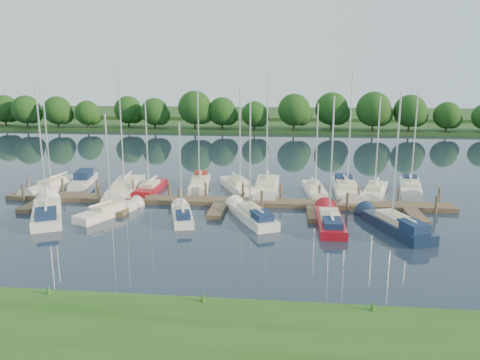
# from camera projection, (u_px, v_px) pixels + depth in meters

# --- Properties ---
(ground) EXTENTS (260.00, 260.00, 0.00)m
(ground) POSITION_uv_depth(u_px,v_px,m) (207.00, 233.00, 34.03)
(ground) COLOR #192333
(ground) RESTS_ON ground
(near_bank) EXTENTS (90.00, 10.00, 0.50)m
(near_bank) POSITION_uv_depth(u_px,v_px,m) (136.00, 359.00, 18.45)
(near_bank) COLOR #214D16
(near_bank) RESTS_ON ground
(dock) EXTENTS (40.00, 6.00, 0.40)m
(dock) POSITION_uv_depth(u_px,v_px,m) (221.00, 203.00, 41.08)
(dock) COLOR #4D3F2B
(dock) RESTS_ON ground
(mooring_pilings) EXTENTS (38.24, 2.84, 2.00)m
(mooring_pilings) POSITION_uv_depth(u_px,v_px,m) (223.00, 196.00, 42.09)
(mooring_pilings) COLOR #473D33
(mooring_pilings) RESTS_ON ground
(far_shore) EXTENTS (180.00, 30.00, 0.60)m
(far_shore) POSITION_uv_depth(u_px,v_px,m) (264.00, 125.00, 106.77)
(far_shore) COLOR #1E3E17
(far_shore) RESTS_ON ground
(distant_hill) EXTENTS (220.00, 40.00, 1.40)m
(distant_hill) POSITION_uv_depth(u_px,v_px,m) (269.00, 114.00, 130.94)
(distant_hill) COLOR #305625
(distant_hill) RESTS_ON ground
(treeline) EXTENTS (145.93, 9.87, 8.19)m
(treeline) POSITION_uv_depth(u_px,v_px,m) (291.00, 112.00, 92.75)
(treeline) COLOR #38281C
(treeline) RESTS_ON ground
(sailboat_n_0) EXTENTS (2.74, 8.21, 10.40)m
(sailboat_n_0) POSITION_uv_depth(u_px,v_px,m) (53.00, 187.00, 47.00)
(sailboat_n_0) COLOR white
(sailboat_n_0) RESTS_ON ground
(motorboat) EXTENTS (2.74, 6.27, 1.78)m
(motorboat) POSITION_uv_depth(u_px,v_px,m) (84.00, 181.00, 49.29)
(motorboat) COLOR white
(motorboat) RESTS_ON ground
(sailboat_n_2) EXTENTS (3.54, 10.10, 12.71)m
(sailboat_n_2) POSITION_uv_depth(u_px,v_px,m) (125.00, 190.00, 45.70)
(sailboat_n_2) COLOR white
(sailboat_n_2) RESTS_ON ground
(sailboat_n_3) EXTENTS (1.81, 7.34, 9.37)m
(sailboat_n_3) POSITION_uv_depth(u_px,v_px,m) (150.00, 189.00, 45.95)
(sailboat_n_3) COLOR maroon
(sailboat_n_3) RESTS_ON ground
(sailboat_n_4) EXTENTS (2.74, 8.10, 10.23)m
(sailboat_n_4) POSITION_uv_depth(u_px,v_px,m) (200.00, 185.00, 47.71)
(sailboat_n_4) COLOR white
(sailboat_n_4) RESTS_ON ground
(sailboat_n_5) EXTENTS (4.55, 8.08, 10.60)m
(sailboat_n_5) POSITION_uv_depth(u_px,v_px,m) (239.00, 188.00, 46.35)
(sailboat_n_5) COLOR white
(sailboat_n_5) RESTS_ON ground
(sailboat_n_6) EXTENTS (2.24, 9.37, 12.05)m
(sailboat_n_6) POSITION_uv_depth(u_px,v_px,m) (267.00, 189.00, 46.04)
(sailboat_n_6) COLOR white
(sailboat_n_6) RESTS_ON ground
(sailboat_n_7) EXTENTS (2.27, 7.10, 9.01)m
(sailboat_n_7) POSITION_uv_depth(u_px,v_px,m) (315.00, 191.00, 45.26)
(sailboat_n_7) COLOR white
(sailboat_n_7) RESTS_ON ground
(sailboat_n_8) EXTENTS (2.36, 9.63, 12.16)m
(sailboat_n_8) POSITION_uv_depth(u_px,v_px,m) (346.00, 190.00, 45.33)
(sailboat_n_8) COLOR white
(sailboat_n_8) RESTS_ON ground
(sailboat_n_9) EXTENTS (3.52, 7.59, 9.68)m
(sailboat_n_9) POSITION_uv_depth(u_px,v_px,m) (375.00, 192.00, 44.68)
(sailboat_n_9) COLOR white
(sailboat_n_9) RESTS_ON ground
(sailboat_n_10) EXTENTS (3.21, 8.13, 10.14)m
(sailboat_n_10) POSITION_uv_depth(u_px,v_px,m) (410.00, 188.00, 46.47)
(sailboat_n_10) COLOR white
(sailboat_n_10) RESTS_ON ground
(sailboat_s_0) EXTENTS (5.59, 8.81, 11.53)m
(sailboat_s_0) POSITION_uv_depth(u_px,v_px,m) (47.00, 213.00, 37.83)
(sailboat_s_0) COLOR white
(sailboat_s_0) RESTS_ON ground
(sailboat_s_1) EXTENTS (3.72, 6.53, 8.62)m
(sailboat_s_1) POSITION_uv_depth(u_px,v_px,m) (109.00, 212.00, 38.17)
(sailboat_s_1) COLOR white
(sailboat_s_1) RESTS_ON ground
(sailboat_s_2) EXTENTS (2.89, 6.20, 8.00)m
(sailboat_s_2) POSITION_uv_depth(u_px,v_px,m) (182.00, 216.00, 37.12)
(sailboat_s_2) COLOR white
(sailboat_s_2) RESTS_ON ground
(sailboat_s_3) EXTENTS (4.55, 7.37, 9.74)m
(sailboat_s_3) POSITION_uv_depth(u_px,v_px,m) (252.00, 216.00, 36.99)
(sailboat_s_3) COLOR white
(sailboat_s_3) RESTS_ON ground
(sailboat_s_4) EXTENTS (1.96, 7.94, 10.06)m
(sailboat_s_4) POSITION_uv_depth(u_px,v_px,m) (330.00, 221.00, 35.74)
(sailboat_s_4) COLOR maroon
(sailboat_s_4) RESTS_ON ground
(sailboat_s_5) EXTENTS (4.27, 8.14, 10.58)m
(sailboat_s_5) POSITION_uv_depth(u_px,v_px,m) (395.00, 226.00, 34.40)
(sailboat_s_5) COLOR #111F38
(sailboat_s_5) RESTS_ON ground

